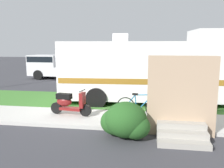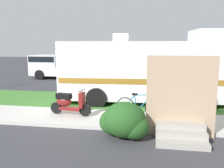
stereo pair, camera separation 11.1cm
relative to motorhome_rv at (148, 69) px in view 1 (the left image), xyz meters
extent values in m
plane|color=#38383D|center=(-3.02, -1.71, -1.59)|extent=(80.00, 80.00, 0.00)
cube|color=beige|center=(-3.02, -2.91, -1.53)|extent=(24.00, 2.00, 0.12)
cube|color=#3D752D|center=(-3.02, -0.21, -1.55)|extent=(24.00, 3.40, 0.08)
cube|color=silver|center=(-0.12, -0.01, -0.01)|extent=(7.79, 2.86, 2.55)
cube|color=silver|center=(2.81, 0.16, 1.51)|extent=(1.93, 2.41, 0.50)
cube|color=#8C601E|center=(-0.12, -0.01, -0.40)|extent=(7.64, 2.87, 0.24)
cube|color=silver|center=(-1.27, -0.07, 1.44)|extent=(0.73, 0.64, 0.36)
cylinder|color=black|center=(2.19, 1.29, -1.14)|extent=(0.91, 0.33, 0.90)
cylinder|color=black|center=(2.32, -1.04, -1.14)|extent=(0.91, 0.33, 0.90)
cylinder|color=black|center=(-2.29, 1.04, -1.14)|extent=(0.91, 0.33, 0.90)
cylinder|color=black|center=(-2.16, -1.29, -1.14)|extent=(0.91, 0.33, 0.90)
cylinder|color=black|center=(-2.22, -2.88, -1.25)|extent=(0.45, 0.16, 0.44)
cylinder|color=black|center=(-3.39, -2.72, -1.25)|extent=(0.45, 0.16, 0.44)
cube|color=maroon|center=(-2.80, -2.80, -1.23)|extent=(0.86, 0.39, 0.10)
cube|color=black|center=(-3.06, -2.77, -0.77)|extent=(0.59, 0.33, 0.20)
ellipsoid|color=maroon|center=(-3.06, -2.77, -0.97)|extent=(0.63, 0.38, 0.36)
cube|color=maroon|center=(-2.33, -2.86, -0.87)|extent=(0.18, 0.34, 0.56)
cylinder|color=black|center=(-2.33, -2.86, -0.52)|extent=(0.10, 0.50, 0.04)
sphere|color=white|center=(-2.33, -2.86, -0.69)|extent=(0.12, 0.12, 0.12)
torus|color=black|center=(0.29, -2.70, -1.12)|extent=(0.69, 0.14, 0.69)
torus|color=black|center=(-0.77, -2.54, -1.12)|extent=(0.69, 0.14, 0.69)
cylinder|color=#1E6699|center=(-0.08, -2.65, -0.95)|extent=(0.60, 0.13, 0.68)
cylinder|color=#1E6699|center=(-0.40, -2.60, -0.98)|extent=(0.10, 0.05, 0.61)
cylinder|color=#1E6699|center=(-0.11, -2.64, -0.65)|extent=(0.64, 0.13, 0.09)
cylinder|color=#1E6699|center=(-0.57, -2.57, -1.20)|extent=(0.42, 0.10, 0.19)
cylinder|color=#1E6699|center=(-0.60, -2.57, -0.90)|extent=(0.37, 0.09, 0.47)
cylinder|color=#1E6699|center=(0.25, -2.70, -0.87)|extent=(0.13, 0.05, 0.51)
cube|color=black|center=(-0.43, -2.59, -0.64)|extent=(0.21, 0.13, 0.06)
cylinder|color=black|center=(0.21, -2.69, -0.58)|extent=(0.11, 0.52, 0.03)
cube|color=#B7B29E|center=(-3.02, 4.03, -0.52)|extent=(2.49, 1.96, 1.58)
cube|color=black|center=(-3.02, 4.03, -0.04)|extent=(2.36, 1.97, 0.44)
cube|color=#B7B29E|center=(-0.26, 4.03, -0.96)|extent=(3.04, 1.96, 0.71)
cylinder|color=black|center=(-3.22, 3.10, -1.21)|extent=(0.76, 0.24, 0.76)
cylinder|color=black|center=(-3.21, 4.97, -1.21)|extent=(0.76, 0.24, 0.76)
cylinder|color=black|center=(0.09, 3.09, -1.21)|extent=(0.76, 0.24, 0.76)
cylinder|color=black|center=(0.10, 4.96, -1.21)|extent=(0.76, 0.24, 0.76)
cube|color=silver|center=(-8.28, 7.22, -0.51)|extent=(2.34, 2.02, 1.60)
cube|color=black|center=(-8.28, 7.22, -0.01)|extent=(2.23, 2.03, 0.44)
cube|color=silver|center=(-5.75, 7.13, -0.96)|extent=(2.85, 2.03, 0.70)
cylinder|color=black|center=(-8.49, 6.30, -1.21)|extent=(0.77, 0.27, 0.76)
cylinder|color=black|center=(-8.43, 8.16, -1.21)|extent=(0.77, 0.27, 0.76)
cylinder|color=black|center=(-5.46, 6.19, -1.21)|extent=(0.77, 0.27, 0.76)
cylinder|color=black|center=(-5.39, 8.05, -1.21)|extent=(0.77, 0.27, 0.76)
cube|color=#9E998E|center=(1.01, -4.51, -1.51)|extent=(1.40, 0.96, 0.16)
cube|color=#9E998E|center=(1.01, -4.35, -1.35)|extent=(1.40, 0.64, 0.16)
cube|color=#9E998E|center=(1.01, -4.19, -1.19)|extent=(1.40, 0.32, 0.16)
cube|color=tan|center=(1.01, -3.88, -0.39)|extent=(2.00, 0.30, 2.40)
ellipsoid|color=#23511E|center=(-0.59, -4.41, -1.03)|extent=(1.24, 1.12, 1.05)
ellipsoid|color=#23511E|center=(-0.90, -4.29, -1.16)|extent=(0.93, 0.84, 0.79)
ellipsoid|color=#23511E|center=(-0.31, -4.51, -1.19)|extent=(0.87, 0.78, 0.74)
cylinder|color=#19722D|center=(0.24, -2.51, -1.36)|extent=(0.06, 0.06, 0.23)
cylinder|color=#19722D|center=(0.24, -2.51, -1.22)|extent=(0.03, 0.03, 0.05)
cylinder|color=black|center=(0.24, -2.51, -1.19)|extent=(0.03, 0.03, 0.02)
camera|label=1|loc=(0.04, -11.09, 1.13)|focal=38.28mm
camera|label=2|loc=(0.15, -11.07, 1.13)|focal=38.28mm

